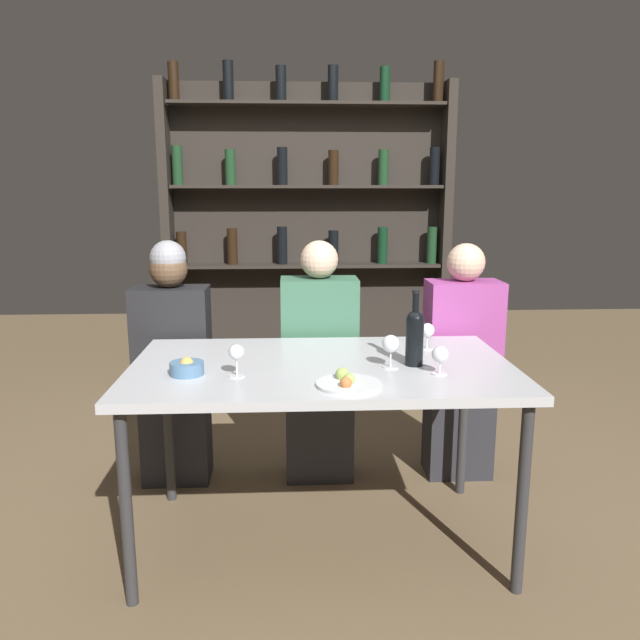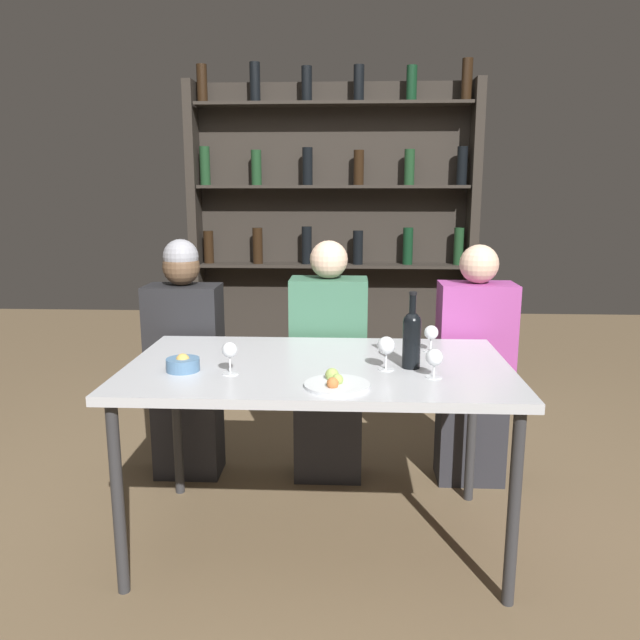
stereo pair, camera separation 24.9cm
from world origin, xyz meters
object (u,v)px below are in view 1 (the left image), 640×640
at_px(seated_person_center, 319,370).
at_px(wine_bottle, 415,334).
at_px(food_plate_0, 348,382).
at_px(wine_glass_3, 427,331).
at_px(seated_person_left, 173,369).
at_px(seated_person_right, 461,369).
at_px(wine_glass_2, 440,355).
at_px(snack_bowl, 187,368).
at_px(wine_glass_0, 236,354).
at_px(wine_glass_1, 391,345).

bearing_deg(seated_person_center, wine_bottle, -61.78).
bearing_deg(food_plate_0, seated_person_center, 93.72).
height_order(wine_glass_3, seated_person_center, seated_person_center).
relative_size(seated_person_left, seated_person_right, 1.02).
bearing_deg(seated_person_center, wine_glass_2, -61.56).
bearing_deg(wine_bottle, seated_person_right, 59.72).
xyz_separation_m(wine_glass_2, seated_person_left, (-1.14, 0.77, -0.26)).
height_order(wine_glass_2, snack_bowl, wine_glass_2).
bearing_deg(wine_glass_0, wine_bottle, 9.95).
bearing_deg(food_plate_0, seated_person_left, 131.22).
bearing_deg(seated_person_left, seated_person_center, 0.00).
relative_size(wine_glass_2, wine_glass_3, 0.96).
height_order(food_plate_0, seated_person_center, seated_person_center).
distance_m(wine_glass_0, seated_person_left, 0.89).
bearing_deg(wine_glass_3, wine_bottle, -113.17).
distance_m(wine_glass_2, seated_person_left, 1.40).
xyz_separation_m(wine_glass_2, seated_person_right, (0.30, 0.77, -0.28)).
relative_size(wine_glass_0, seated_person_center, 0.10).
height_order(wine_glass_0, wine_glass_3, wine_glass_0).
height_order(wine_bottle, wine_glass_0, wine_bottle).
height_order(wine_glass_0, wine_glass_2, wine_glass_0).
height_order(wine_glass_0, seated_person_center, seated_person_center).
relative_size(wine_glass_0, seated_person_left, 0.10).
bearing_deg(wine_glass_2, wine_glass_0, 179.46).
distance_m(wine_glass_1, food_plate_0, 0.30).
distance_m(wine_glass_1, wine_glass_3, 0.35).
distance_m(wine_glass_0, seated_person_center, 0.88).
xyz_separation_m(wine_glass_1, seated_person_left, (-0.97, 0.67, -0.28)).
xyz_separation_m(wine_glass_2, food_plate_0, (-0.36, -0.12, -0.06)).
bearing_deg(wine_glass_2, wine_glass_3, 84.68).
bearing_deg(wine_bottle, food_plate_0, -138.82).
bearing_deg(wine_glass_2, wine_glass_1, 151.17).
xyz_separation_m(wine_bottle, wine_glass_2, (0.07, -0.13, -0.05)).
bearing_deg(snack_bowl, wine_glass_0, -10.18).
height_order(wine_bottle, wine_glass_3, wine_bottle).
distance_m(wine_bottle, seated_person_center, 0.80).
xyz_separation_m(food_plate_0, seated_person_right, (0.66, 0.89, -0.22)).
xyz_separation_m(wine_bottle, snack_bowl, (-0.88, -0.09, -0.10)).
xyz_separation_m(wine_glass_0, wine_glass_1, (0.59, 0.09, 0.00)).
height_order(wine_glass_3, seated_person_right, seated_person_right).
height_order(wine_bottle, food_plate_0, wine_bottle).
xyz_separation_m(snack_bowl, seated_person_center, (0.53, 0.73, -0.23)).
height_order(food_plate_0, seated_person_left, seated_person_left).
distance_m(wine_glass_0, food_plate_0, 0.43).
height_order(wine_glass_0, seated_person_left, seated_person_left).
distance_m(seated_person_center, seated_person_right, 0.72).
bearing_deg(wine_glass_1, wine_glass_2, -28.83).
xyz_separation_m(seated_person_left, seated_person_right, (1.44, 0.00, -0.02)).
height_order(wine_glass_3, seated_person_left, seated_person_left).
bearing_deg(seated_person_left, wine_glass_1, -34.87).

